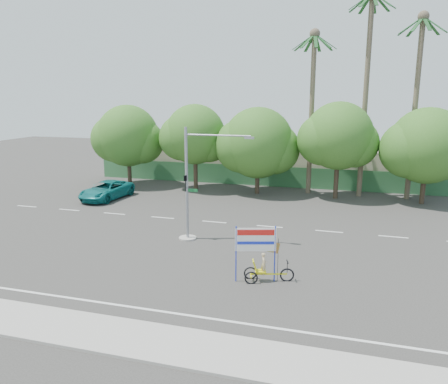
# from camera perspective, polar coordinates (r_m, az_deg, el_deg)

# --- Properties ---
(ground) EXTENTS (120.00, 120.00, 0.00)m
(ground) POSITION_cam_1_polar(r_m,az_deg,el_deg) (23.44, -2.49, -9.66)
(ground) COLOR #33302D
(ground) RESTS_ON ground
(sidewalk_near) EXTENTS (50.00, 2.40, 0.12)m
(sidewalk_near) POSITION_cam_1_polar(r_m,az_deg,el_deg) (17.22, -10.93, -18.42)
(sidewalk_near) COLOR gray
(sidewalk_near) RESTS_ON ground
(fence) EXTENTS (38.00, 0.08, 2.00)m
(fence) POSITION_cam_1_polar(r_m,az_deg,el_deg) (43.34, 6.62, 2.02)
(fence) COLOR #336B3D
(fence) RESTS_ON ground
(building_left) EXTENTS (12.00, 8.00, 4.00)m
(building_left) POSITION_cam_1_polar(r_m,az_deg,el_deg) (50.02, -3.86, 4.65)
(building_left) COLOR beige
(building_left) RESTS_ON ground
(building_right) EXTENTS (14.00, 8.00, 3.60)m
(building_right) POSITION_cam_1_polar(r_m,az_deg,el_deg) (47.08, 17.24, 3.37)
(building_right) COLOR beige
(building_right) RESTS_ON ground
(tree_far_left) EXTENTS (7.14, 6.00, 7.96)m
(tree_far_left) POSITION_cam_1_polar(r_m,az_deg,el_deg) (44.11, -12.50, 6.93)
(tree_far_left) COLOR #473828
(tree_far_left) RESTS_ON ground
(tree_left) EXTENTS (6.66, 5.60, 8.07)m
(tree_left) POSITION_cam_1_polar(r_m,az_deg,el_deg) (41.20, -3.86, 7.24)
(tree_left) COLOR #473828
(tree_left) RESTS_ON ground
(tree_center) EXTENTS (7.62, 6.40, 7.85)m
(tree_center) POSITION_cam_1_polar(r_m,az_deg,el_deg) (39.62, 4.37, 6.15)
(tree_center) COLOR #473828
(tree_center) RESTS_ON ground
(tree_right) EXTENTS (6.90, 5.80, 8.36)m
(tree_right) POSITION_cam_1_polar(r_m,az_deg,el_deg) (38.72, 14.66, 6.79)
(tree_right) COLOR #473828
(tree_right) RESTS_ON ground
(tree_far_right) EXTENTS (7.38, 6.20, 7.94)m
(tree_far_right) POSITION_cam_1_polar(r_m,az_deg,el_deg) (39.22, 24.91, 5.23)
(tree_far_right) COLOR #473828
(tree_far_right) RESTS_ON ground
(palm_tall) EXTENTS (3.73, 3.79, 17.45)m
(palm_tall) POSITION_cam_1_polar(r_m,az_deg,el_deg) (40.08, 18.17, 14.25)
(palm_tall) COLOR #70604C
(palm_tall) RESTS_ON ground
(palm_mid) EXTENTS (3.73, 3.79, 15.45)m
(palm_mid) POSITION_cam_1_polar(r_m,az_deg,el_deg) (40.35, 23.87, 12.28)
(palm_mid) COLOR #70604C
(palm_mid) RESTS_ON ground
(palm_short) EXTENTS (3.73, 3.79, 14.45)m
(palm_short) POSITION_cam_1_polar(r_m,az_deg,el_deg) (40.19, 11.45, 12.32)
(palm_short) COLOR #70604C
(palm_short) RESTS_ON ground
(traffic_signal) EXTENTS (4.72, 1.10, 7.00)m
(traffic_signal) POSITION_cam_1_polar(r_m,az_deg,el_deg) (26.86, -4.28, -0.26)
(traffic_signal) COLOR gray
(traffic_signal) RESTS_ON ground
(trike_billboard) EXTENTS (2.79, 1.14, 2.84)m
(trike_billboard) POSITION_cam_1_polar(r_m,az_deg,el_deg) (21.31, 4.86, -8.72)
(trike_billboard) COLOR black
(trike_billboard) RESTS_ON ground
(pickup_truck) EXTENTS (3.08, 5.77, 1.54)m
(pickup_truck) POSITION_cam_1_polar(r_m,az_deg,el_deg) (39.26, -15.08, 0.23)
(pickup_truck) COLOR #0F6D6B
(pickup_truck) RESTS_ON ground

